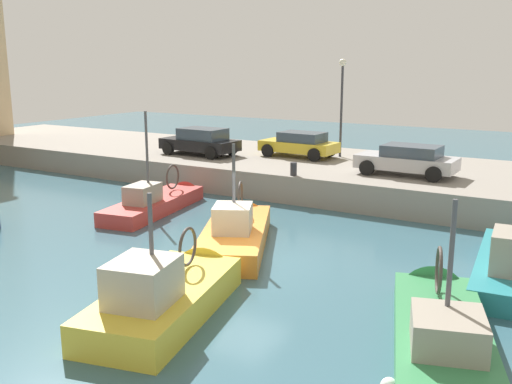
{
  "coord_description": "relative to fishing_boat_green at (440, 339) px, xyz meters",
  "views": [
    {
      "loc": [
        -14.03,
        -8.84,
        5.84
      ],
      "look_at": [
        3.79,
        1.72,
        1.2
      ],
      "focal_mm": 40.59,
      "sensor_mm": 36.0,
      "label": 1
    }
  ],
  "objects": [
    {
      "name": "parked_car_yellow",
      "position": [
        14.21,
        10.41,
        1.76
      ],
      "size": [
        2.0,
        3.92,
        1.26
      ],
      "color": "gold",
      "rests_on": "quay_wall"
    },
    {
      "name": "water_surface",
      "position": [
        2.31,
        6.44,
        -0.1
      ],
      "size": [
        80.0,
        80.0,
        0.0
      ],
      "primitive_type": "plane",
      "color": "#386070",
      "rests_on": "ground"
    },
    {
      "name": "quay_wall",
      "position": [
        13.81,
        6.44,
        0.5
      ],
      "size": [
        9.0,
        56.0,
        1.2
      ],
      "primitive_type": "cube",
      "color": "gray",
      "rests_on": "ground"
    },
    {
      "name": "mooring_bollard_north",
      "position": [
        9.66,
        8.44,
        1.37
      ],
      "size": [
        0.28,
        0.28,
        0.55
      ],
      "primitive_type": "cylinder",
      "color": "#2D2D33",
      "rests_on": "quay_wall"
    },
    {
      "name": "parked_car_black",
      "position": [
        12.19,
        15.08,
        1.81
      ],
      "size": [
        2.08,
        4.14,
        1.38
      ],
      "color": "black",
      "rests_on": "quay_wall"
    },
    {
      "name": "quay_streetlamp",
      "position": [
        15.31,
        8.69,
        4.35
      ],
      "size": [
        0.36,
        0.36,
        4.83
      ],
      "color": "#38383D",
      "rests_on": "quay_wall"
    },
    {
      "name": "fishing_boat_teal",
      "position": [
        5.21,
        -0.76,
        0.03
      ],
      "size": [
        6.7,
        2.32,
        3.97
      ],
      "color": "teal",
      "rests_on": "ground"
    },
    {
      "name": "fishing_boat_orange",
      "position": [
        3.74,
        7.51,
        0.0
      ],
      "size": [
        6.68,
        4.5,
        4.26
      ],
      "color": "orange",
      "rests_on": "ground"
    },
    {
      "name": "fishing_boat_green",
      "position": [
        0.0,
        0.0,
        0.0
      ],
      "size": [
        7.11,
        3.77,
        4.21
      ],
      "color": "#388951",
      "rests_on": "ground"
    },
    {
      "name": "fishing_boat_yellow",
      "position": [
        -1.58,
        5.99,
        0.04
      ],
      "size": [
        6.07,
        3.24,
        4.03
      ],
      "color": "gold",
      "rests_on": "ground"
    },
    {
      "name": "parked_car_silver",
      "position": [
        12.12,
        4.33,
        1.77
      ],
      "size": [
        2.04,
        4.12,
        1.29
      ],
      "color": "#B7B7BC",
      "rests_on": "quay_wall"
    },
    {
      "name": "fishing_boat_red",
      "position": [
        5.88,
        12.62,
        0.0
      ],
      "size": [
        6.55,
        2.56,
        4.77
      ],
      "color": "#BC3833",
      "rests_on": "ground"
    }
  ]
}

